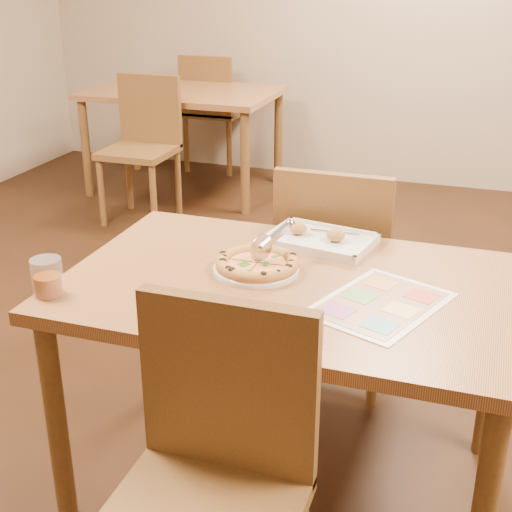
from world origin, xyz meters
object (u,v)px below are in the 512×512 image
(chair_near, at_px, (214,452))
(bg_chair_far, at_px, (210,99))
(bg_chair_near, at_px, (144,130))
(pizza_cutter, at_px, (271,240))
(dining_table, at_px, (291,308))
(menu, at_px, (380,304))
(chair_far, at_px, (336,254))
(plate, at_px, (256,269))
(appetizer_tray, at_px, (320,240))
(pizza, at_px, (257,264))
(glass_tumbler, at_px, (48,279))
(bg_table, at_px, (183,102))

(chair_near, bearing_deg, bg_chair_far, 112.29)
(bg_chair_near, xyz_separation_m, pizza_cutter, (1.51, -2.12, 0.24))
(dining_table, xyz_separation_m, menu, (0.27, -0.07, 0.09))
(chair_far, distance_m, bg_chair_far, 3.14)
(bg_chair_far, height_order, plate, bg_chair_far)
(dining_table, xyz_separation_m, pizza_cutter, (-0.09, 0.08, 0.17))
(dining_table, relative_size, plate, 5.11)
(menu, bearing_deg, dining_table, 166.14)
(chair_near, distance_m, bg_chair_far, 4.22)
(dining_table, distance_m, bg_chair_near, 2.72)
(pizza_cutter, relative_size, appetizer_tray, 0.43)
(dining_table, bearing_deg, menu, -13.86)
(bg_chair_far, height_order, menu, bg_chair_far)
(bg_chair_near, height_order, pizza, bg_chair_near)
(bg_chair_near, height_order, appetizer_tray, bg_chair_near)
(dining_table, xyz_separation_m, chair_far, (-0.00, 0.60, -0.07))
(glass_tumbler, bearing_deg, chair_far, 56.05)
(appetizer_tray, bearing_deg, pizza, -113.92)
(menu, bearing_deg, chair_far, 111.80)
(appetizer_tray, bearing_deg, bg_chair_far, 118.22)
(bg_chair_near, height_order, pizza_cutter, bg_chair_near)
(plate, relative_size, pizza, 1.03)
(bg_table, bearing_deg, menu, -56.92)
(chair_far, bearing_deg, plate, 78.33)
(pizza, distance_m, appetizer_tray, 0.30)
(chair_near, height_order, bg_chair_far, same)
(dining_table, relative_size, pizza, 5.25)
(chair_far, bearing_deg, glass_tumbler, 56.05)
(appetizer_tray, bearing_deg, chair_far, 91.58)
(dining_table, xyz_separation_m, bg_chair_near, (-1.60, 2.20, -0.07))
(plate, bearing_deg, pizza, -11.24)
(pizza, bearing_deg, plate, 168.76)
(dining_table, bearing_deg, chair_near, -90.00)
(dining_table, height_order, menu, menu)
(chair_near, xyz_separation_m, menu, (0.27, 0.54, 0.16))
(glass_tumbler, height_order, menu, glass_tumbler)
(chair_near, distance_m, appetizer_tray, 0.92)
(bg_table, xyz_separation_m, appetizer_tray, (1.61, -2.49, 0.10))
(bg_chair_far, bearing_deg, pizza_cutter, 115.14)
(bg_chair_far, height_order, glass_tumbler, bg_chair_far)
(pizza, bearing_deg, glass_tumbler, -146.15)
(bg_chair_near, xyz_separation_m, glass_tumbler, (0.99, -2.50, 0.20))
(chair_near, xyz_separation_m, bg_chair_near, (-1.60, 2.80, 0.00))
(chair_far, xyz_separation_m, pizza, (-0.11, -0.57, 0.18))
(chair_near, bearing_deg, plate, 100.53)
(pizza_cutter, bearing_deg, dining_table, -104.38)
(appetizer_tray, bearing_deg, glass_tumbler, -135.46)
(chair_near, height_order, appetizer_tray, chair_near)
(chair_far, distance_m, glass_tumbler, 1.11)
(chair_near, xyz_separation_m, pizza, (-0.11, 0.63, 0.18))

